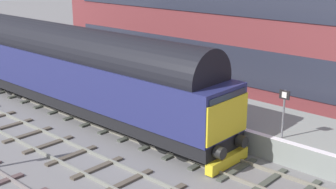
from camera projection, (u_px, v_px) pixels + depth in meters
ground_plane at (160, 142)px, 20.29m from camera, size 140.00×140.00×0.00m
track_main at (160, 141)px, 20.27m from camera, size 2.50×60.00×0.15m
track_adjacent_west at (98, 168)px, 17.73m from camera, size 2.50×60.00×0.15m
station_platform at (208, 113)px, 22.69m from camera, size 4.00×44.00×1.01m
diesel_locomotive at (82, 70)px, 23.11m from camera, size 2.74×18.69×4.68m
platform_number_sign at (284, 107)px, 17.81m from camera, size 0.10×0.44×2.01m
waiting_passenger at (139, 66)px, 26.07m from camera, size 0.43×0.49×1.64m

